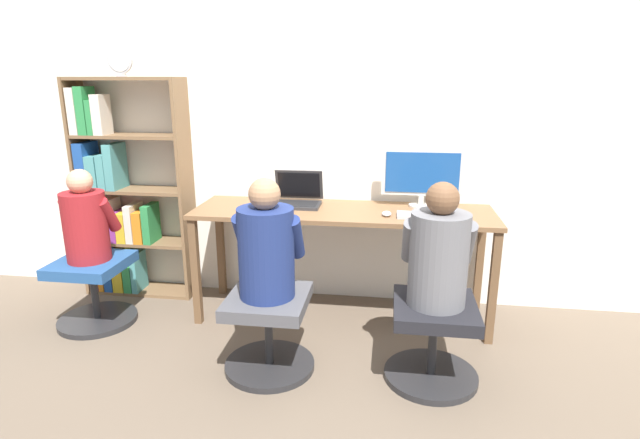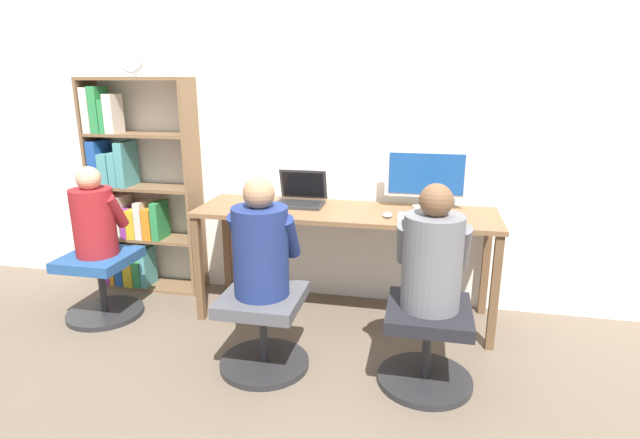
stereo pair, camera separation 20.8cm
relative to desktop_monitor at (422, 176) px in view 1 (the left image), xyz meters
The scene contains 15 objects.
ground_plane 1.21m from the desktop_monitor, 138.59° to the right, with size 14.00×14.00×0.00m, color brown.
wall_back 0.64m from the desktop_monitor, 159.80° to the left, with size 10.00×0.05×2.60m.
desk 0.62m from the desktop_monitor, 162.29° to the right, with size 2.01×0.59×0.78m.
desktop_monitor is the anchor object (origin of this frame).
laptop 0.87m from the desktop_monitor, behind, with size 0.34×0.29×0.23m.
keyboard 0.35m from the desktop_monitor, 84.29° to the right, with size 0.38×0.14×0.03m.
computer_mouse_by_keyboard 0.41m from the desktop_monitor, 129.63° to the right, with size 0.06×0.09×0.03m.
office_chair_left 1.14m from the desktop_monitor, 86.53° to the right, with size 0.52×0.52×0.46m.
office_chair_right 1.45m from the desktop_monitor, 133.94° to the right, with size 0.52×0.52×0.46m.
person_at_monitor 0.91m from the desktop_monitor, 86.51° to the right, with size 0.38×0.34×0.67m.
person_at_laptop 1.27m from the desktop_monitor, 134.11° to the right, with size 0.38×0.34×0.67m.
bookshelf 2.25m from the desktop_monitor, behind, with size 0.84×0.26×1.64m.
desk_clock 2.22m from the desktop_monitor, behind, with size 0.18×0.03×0.20m.
office_chair_side 2.36m from the desktop_monitor, 166.78° to the right, with size 0.52×0.52×0.46m.
person_near_shelf 2.26m from the desktop_monitor, 166.90° to the right, with size 0.34×0.31×0.61m.
Camera 1 is at (0.31, -2.94, 1.63)m, focal length 28.00 mm.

